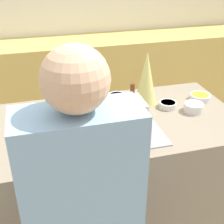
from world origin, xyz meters
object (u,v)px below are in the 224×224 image
object	(u,v)px
baking_tray	(124,135)
candy_bowl_center_rear	(194,107)
gingerbread_house	(124,117)
decorative_tree	(146,78)
candy_bowl_near_tray_right	(72,99)
candy_bowl_far_right	(168,104)
candy_bowl_far_left	(69,124)
candy_bowl_near_tray_left	(118,98)
candy_bowl_beside_tree	(200,97)

from	to	relation	value
baking_tray	candy_bowl_center_rear	world-z (taller)	candy_bowl_center_rear
gingerbread_house	candy_bowl_center_rear	world-z (taller)	gingerbread_house
decorative_tree	candy_bowl_near_tray_right	distance (m)	0.51
candy_bowl_center_rear	candy_bowl_far_right	bearing A→B (deg)	145.18
gingerbread_house	candy_bowl_far_left	world-z (taller)	gingerbread_house
baking_tray	gingerbread_house	world-z (taller)	gingerbread_house
candy_bowl_near_tray_left	candy_bowl_center_rear	bearing A→B (deg)	-30.69
gingerbread_house	candy_bowl_far_left	size ratio (longest dim) A/B	3.02
decorative_tree	gingerbread_house	bearing A→B (deg)	-125.83
decorative_tree	candy_bowl_far_right	xyz separation A→B (m)	(0.12, -0.10, -0.15)
gingerbread_house	candy_bowl_beside_tree	size ratio (longest dim) A/B	2.09
baking_tray	candy_bowl_center_rear	distance (m)	0.53
candy_bowl_near_tray_left	candy_bowl_far_right	xyz separation A→B (m)	(0.29, -0.16, -0.01)
gingerbread_house	candy_bowl_beside_tree	xyz separation A→B (m)	(0.63, 0.29, -0.09)
candy_bowl_center_rear	candy_bowl_near_tray_left	bearing A→B (deg)	149.31
baking_tray	gingerbread_house	bearing A→B (deg)	27.45
baking_tray	candy_bowl_far_left	bearing A→B (deg)	147.64
candy_bowl_near_tray_left	candy_bowl_near_tray_right	distance (m)	0.30
decorative_tree	candy_bowl_center_rear	distance (m)	0.35
gingerbread_house	candy_bowl_far_right	size ratio (longest dim) A/B	2.49
decorative_tree	candy_bowl_far_left	world-z (taller)	decorative_tree
candy_bowl_far_right	candy_bowl_beside_tree	xyz separation A→B (m)	(0.25, 0.04, 0.00)
decorative_tree	candy_bowl_near_tray_left	world-z (taller)	decorative_tree
gingerbread_house	candy_bowl_near_tray_left	world-z (taller)	gingerbread_house
candy_bowl_center_rear	candy_bowl_far_left	distance (m)	0.78
candy_bowl_far_right	candy_bowl_near_tray_right	bearing A→B (deg)	158.42
gingerbread_house	candy_bowl_beside_tree	world-z (taller)	gingerbread_house
gingerbread_house	decorative_tree	size ratio (longest dim) A/B	0.83
candy_bowl_center_rear	candy_bowl_beside_tree	xyz separation A→B (m)	(0.12, 0.14, -0.01)
candy_bowl_far_right	candy_bowl_beside_tree	size ratio (longest dim) A/B	0.84
candy_bowl_near_tray_right	candy_bowl_beside_tree	world-z (taller)	candy_bowl_near_tray_right
baking_tray	candy_bowl_beside_tree	world-z (taller)	candy_bowl_beside_tree
candy_bowl_far_right	candy_bowl_far_left	distance (m)	0.65
gingerbread_house	candy_bowl_beside_tree	bearing A→B (deg)	25.20
decorative_tree	candy_bowl_far_left	size ratio (longest dim) A/B	3.66
candy_bowl_center_rear	candy_bowl_near_tray_right	xyz separation A→B (m)	(-0.72, 0.32, -0.00)
gingerbread_house	candy_bowl_near_tray_right	size ratio (longest dim) A/B	2.39
candy_bowl_near_tray_left	candy_bowl_far_right	world-z (taller)	candy_bowl_near_tray_left
candy_bowl_near_tray_right	candy_bowl_far_right	bearing A→B (deg)	-21.58
baking_tray	decorative_tree	bearing A→B (deg)	54.14
decorative_tree	candy_bowl_beside_tree	xyz separation A→B (m)	(0.37, -0.06, -0.15)
gingerbread_house	baking_tray	bearing A→B (deg)	-152.55
candy_bowl_near_tray_left	baking_tray	bearing A→B (deg)	-101.49
candy_bowl_center_rear	decorative_tree	bearing A→B (deg)	141.53
candy_bowl_far_left	candy_bowl_near_tray_left	bearing A→B (deg)	33.45
baking_tray	gingerbread_house	xyz separation A→B (m)	(0.00, 0.00, 0.11)
candy_bowl_near_tray_right	candy_bowl_beside_tree	bearing A→B (deg)	-12.60
baking_tray	candy_bowl_near_tray_right	bearing A→B (deg)	113.57
decorative_tree	candy_bowl_near_tray_right	xyz separation A→B (m)	(-0.47, 0.13, -0.14)
baking_tray	gingerbread_house	distance (m)	0.11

